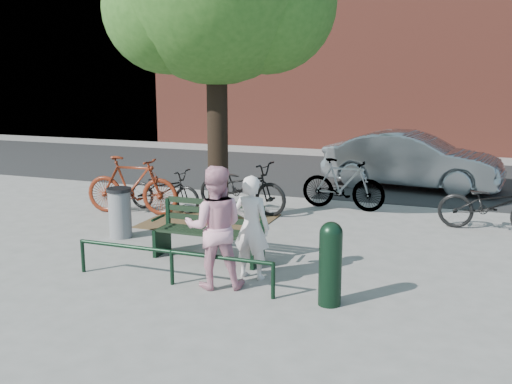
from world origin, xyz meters
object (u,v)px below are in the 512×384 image
at_px(litter_bin, 120,212).
at_px(bicycle_c, 242,187).
at_px(person_left, 251,227).
at_px(person_right, 215,227).
at_px(parked_car, 412,161).
at_px(park_bench, 210,229).
at_px(bollard, 330,261).

height_order(litter_bin, bicycle_c, bicycle_c).
relative_size(person_left, litter_bin, 1.67).
relative_size(person_right, litter_bin, 1.88).
bearing_deg(bicycle_c, litter_bin, 160.42).
bearing_deg(parked_car, person_right, 174.83).
bearing_deg(litter_bin, person_left, -21.15).
bearing_deg(litter_bin, park_bench, -14.36).
bearing_deg(litter_bin, parked_car, 55.32).
height_order(bicycle_c, parked_car, parked_car).
bearing_deg(bollard, bicycle_c, 124.35).
distance_m(person_left, bollard, 1.43).
relative_size(bollard, bicycle_c, 0.52).
bearing_deg(park_bench, person_left, -33.70).
relative_size(person_left, bollard, 1.38).
distance_m(park_bench, parked_car, 7.45).
distance_m(person_right, parked_car, 8.37).
xyz_separation_m(bollard, parked_car, (0.22, 8.24, 0.14)).
height_order(park_bench, person_left, person_left).
distance_m(person_left, bicycle_c, 4.03).
bearing_deg(parked_car, park_bench, 168.38).
height_order(park_bench, bicycle_c, bicycle_c).
relative_size(person_right, bollard, 1.55).
xyz_separation_m(person_left, bicycle_c, (-1.62, 3.68, -0.20)).
height_order(person_left, bollard, person_left).
height_order(park_bench, parked_car, parked_car).
relative_size(park_bench, bollard, 1.58).
relative_size(park_bench, person_right, 1.02).
xyz_separation_m(person_left, parked_car, (1.52, 7.66, -0.03)).
height_order(person_right, litter_bin, person_right).
bearing_deg(bicycle_c, parked_car, -29.41).
height_order(park_bench, person_right, person_right).
height_order(person_left, bicycle_c, person_left).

